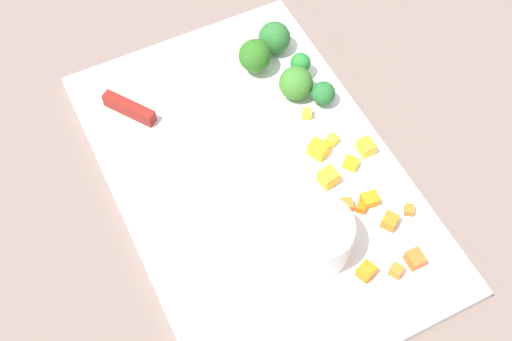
{
  "coord_description": "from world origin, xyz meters",
  "views": [
    {
      "loc": [
        -0.36,
        0.18,
        0.67
      ],
      "look_at": [
        0.0,
        0.0,
        0.02
      ],
      "focal_mm": 47.44,
      "sensor_mm": 36.0,
      "label": 1
    }
  ],
  "objects": [
    {
      "name": "pepper_dice_1",
      "position": [
        0.05,
        -0.09,
        0.02
      ],
      "size": [
        0.01,
        0.02,
        0.01
      ],
      "primitive_type": "cube",
      "rotation": [
        0.0,
        0.0,
        2.61
      ],
      "color": "yellow",
      "rests_on": "cutting_board"
    },
    {
      "name": "carrot_dice_0",
      "position": [
        -0.12,
        -0.1,
        0.02
      ],
      "size": [
        0.02,
        0.02,
        0.01
      ],
      "primitive_type": "cube",
      "rotation": [
        0.0,
        0.0,
        0.58
      ],
      "color": "orange",
      "rests_on": "cutting_board"
    },
    {
      "name": "prep_bowl",
      "position": [
        -0.11,
        -0.02,
        0.04
      ],
      "size": [
        0.08,
        0.08,
        0.05
      ],
      "primitive_type": "cylinder",
      "color": "white",
      "rests_on": "cutting_board"
    },
    {
      "name": "pepper_dice_4",
      "position": [
        -0.04,
        -0.07,
        0.02
      ],
      "size": [
        0.02,
        0.02,
        0.02
      ],
      "primitive_type": "cube",
      "rotation": [
        0.0,
        0.0,
        0.17
      ],
      "color": "yellow",
      "rests_on": "cutting_board"
    },
    {
      "name": "pepper_dice_5",
      "position": [
        -0.01,
        -0.08,
        0.02
      ],
      "size": [
        0.03,
        0.02,
        0.02
      ],
      "primitive_type": "cube",
      "rotation": [
        0.0,
        0.0,
        2.03
      ],
      "color": "yellow",
      "rests_on": "cutting_board"
    },
    {
      "name": "carrot_dice_2",
      "position": [
        -0.16,
        -0.05,
        0.02
      ],
      "size": [
        0.02,
        0.02,
        0.01
      ],
      "primitive_type": "cube",
      "rotation": [
        0.0,
        0.0,
        1.91
      ],
      "color": "orange",
      "rests_on": "cutting_board"
    },
    {
      "name": "broccoli_floret_3",
      "position": [
        0.08,
        -0.1,
        0.03
      ],
      "size": [
        0.04,
        0.04,
        0.04
      ],
      "color": "#7FC263",
      "rests_on": "cutting_board"
    },
    {
      "name": "ground_plane",
      "position": [
        0.0,
        0.0,
        0.0
      ],
      "size": [
        4.0,
        4.0,
        0.0
      ],
      "primitive_type": "plane",
      "color": "#75635B"
    },
    {
      "name": "carrot_dice_7",
      "position": [
        -0.09,
        -0.1,
        0.02
      ],
      "size": [
        0.02,
        0.02,
        0.01
      ],
      "primitive_type": "cube",
      "rotation": [
        0.0,
        0.0,
        3.0
      ],
      "color": "orange",
      "rests_on": "cutting_board"
    },
    {
      "name": "pepper_dice_0",
      "position": [
        -0.03,
        -0.13,
        0.02
      ],
      "size": [
        0.02,
        0.02,
        0.02
      ],
      "primitive_type": "cube",
      "rotation": [
        0.0,
        0.0,
        1.56
      ],
      "color": "yellow",
      "rests_on": "cutting_board"
    },
    {
      "name": "broccoli_floret_0",
      "position": [
        0.14,
        -0.07,
        0.04
      ],
      "size": [
        0.04,
        0.04,
        0.05
      ],
      "color": "#96BC63",
      "rests_on": "cutting_board"
    },
    {
      "name": "broccoli_floret_1",
      "position": [
        0.06,
        -0.12,
        0.03
      ],
      "size": [
        0.03,
        0.03,
        0.03
      ],
      "color": "#8FAF6B",
      "rests_on": "cutting_board"
    },
    {
      "name": "carrot_dice_6",
      "position": [
        -0.17,
        -0.08,
        0.02
      ],
      "size": [
        0.02,
        0.02,
        0.01
      ],
      "primitive_type": "cube",
      "rotation": [
        0.0,
        0.0,
        0.52
      ],
      "color": "orange",
      "rests_on": "cutting_board"
    },
    {
      "name": "cutting_board",
      "position": [
        0.0,
        0.0,
        0.01
      ],
      "size": [
        0.47,
        0.31,
        0.01
      ],
      "primitive_type": "cube",
      "color": "white",
      "rests_on": "ground_plane"
    },
    {
      "name": "carrot_dice_3",
      "position": [
        -0.08,
        -0.07,
        0.02
      ],
      "size": [
        0.02,
        0.02,
        0.01
      ],
      "primitive_type": "cube",
      "rotation": [
        0.0,
        0.0,
        1.16
      ],
      "color": "orange",
      "rests_on": "cutting_board"
    },
    {
      "name": "chef_knife",
      "position": [
        0.09,
        0.06,
        0.02
      ],
      "size": [
        0.27,
        0.19,
        0.02
      ],
      "rotation": [
        0.0,
        0.0,
        3.74
      ],
      "color": "silver",
      "rests_on": "cutting_board"
    },
    {
      "name": "broccoli_floret_4",
      "position": [
        0.11,
        -0.12,
        0.03
      ],
      "size": [
        0.03,
        0.03,
        0.04
      ],
      "color": "#8CB467",
      "rests_on": "cutting_board"
    },
    {
      "name": "carrot_dice_5",
      "position": [
        -0.12,
        -0.13,
        0.02
      ],
      "size": [
        0.01,
        0.01,
        0.01
      ],
      "primitive_type": "cube",
      "rotation": [
        0.0,
        0.0,
        0.97
      ],
      "color": "orange",
      "rests_on": "cutting_board"
    },
    {
      "name": "pepper_dice_3",
      "position": [
        -0.0,
        -0.1,
        0.02
      ],
      "size": [
        0.01,
        0.02,
        0.01
      ],
      "primitive_type": "cube",
      "rotation": [
        0.0,
        0.0,
        1.96
      ],
      "color": "yellow",
      "rests_on": "cutting_board"
    },
    {
      "name": "pepper_dice_2",
      "position": [
        -0.04,
        -0.1,
        0.02
      ],
      "size": [
        0.02,
        0.02,
        0.01
      ],
      "primitive_type": "cube",
      "rotation": [
        0.0,
        0.0,
        2.23
      ],
      "color": "yellow",
      "rests_on": "cutting_board"
    },
    {
      "name": "broccoli_floret_2",
      "position": [
        0.16,
        -0.11,
        0.03
      ],
      "size": [
        0.04,
        0.04,
        0.04
      ],
      "color": "#8BAB57",
      "rests_on": "cutting_board"
    },
    {
      "name": "carrot_dice_4",
      "position": [
        -0.17,
        -0.1,
        0.02
      ],
      "size": [
        0.02,
        0.02,
        0.01
      ],
      "primitive_type": "cube",
      "rotation": [
        0.0,
        0.0,
        3.12
      ],
      "color": "orange",
      "rests_on": "cutting_board"
    },
    {
      "name": "carrot_dice_1",
      "position": [
        -0.09,
        -0.08,
        0.02
      ],
      "size": [
        0.02,
        0.02,
        0.01
      ],
      "primitive_type": "cube",
      "rotation": [
        0.0,
        0.0,
        2.3
      ],
      "color": "orange",
      "rests_on": "cutting_board"
    }
  ]
}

